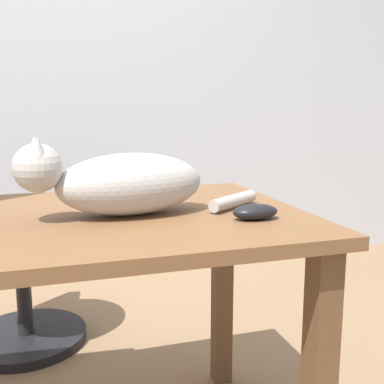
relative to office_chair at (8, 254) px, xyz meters
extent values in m
cube|color=silver|center=(0.07, 0.76, 0.91)|extent=(6.00, 0.04, 2.60)
cube|color=brown|center=(0.07, -0.80, 0.30)|extent=(1.43, 0.72, 0.03)
cube|color=brown|center=(0.73, -0.50, -0.05)|extent=(0.06, 0.06, 0.67)
cylinder|color=black|center=(0.05, -0.01, -0.37)|extent=(0.48, 0.48, 0.04)
cylinder|color=black|center=(0.05, -0.01, -0.16)|extent=(0.06, 0.06, 0.44)
cylinder|color=navy|center=(0.05, -0.01, 0.09)|extent=(0.44, 0.44, 0.06)
ellipsoid|color=#B2ADA8|center=(0.36, -0.82, 0.39)|extent=(0.38, 0.22, 0.15)
sphere|color=#B2ADA8|center=(0.15, -0.84, 0.44)|extent=(0.11, 0.11, 0.11)
cone|color=#B2ADA8|center=(0.15, -0.87, 0.49)|extent=(0.04, 0.04, 0.04)
cone|color=#B2ADA8|center=(0.15, -0.81, 0.49)|extent=(0.04, 0.04, 0.04)
cylinder|color=#B2ADA8|center=(0.63, -0.83, 0.34)|extent=(0.17, 0.13, 0.03)
ellipsoid|color=black|center=(0.63, -0.96, 0.34)|extent=(0.11, 0.06, 0.04)
camera|label=1|loc=(0.17, -1.92, 0.57)|focal=43.38mm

